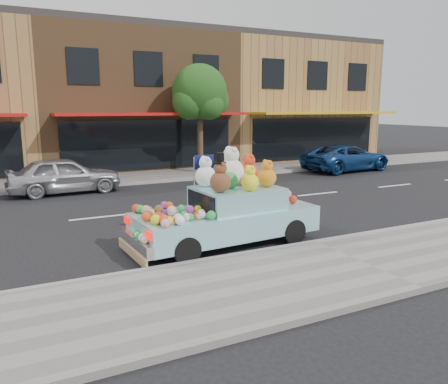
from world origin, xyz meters
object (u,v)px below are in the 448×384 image
art_car (227,211)px  car_blue (346,158)px  street_tree (200,97)px  car_silver (64,175)px

art_car → car_blue: bearing=32.9°
street_tree → art_car: bearing=-110.0°
street_tree → car_silver: street_tree is taller
car_blue → art_car: size_ratio=1.05×
art_car → car_silver: bearing=103.9°
car_silver → car_blue: size_ratio=0.85×
street_tree → car_blue: 8.10m
car_silver → art_car: size_ratio=0.89×
street_tree → car_silver: bearing=-161.4°
car_silver → car_blue: bearing=-92.6°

